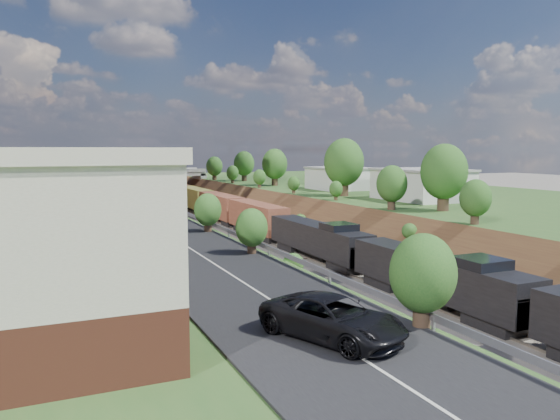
{
  "coord_description": "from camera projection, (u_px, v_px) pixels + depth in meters",
  "views": [
    {
      "loc": [
        -25.01,
        -8.7,
        11.94
      ],
      "look_at": [
        -3.23,
        40.11,
        6.0
      ],
      "focal_mm": 35.0,
      "sensor_mm": 36.0,
      "label": 1
    }
  ],
  "objects": [
    {
      "name": "guardrail",
      "position": [
        157.0,
        201.0,
        68.39
      ],
      "size": [
        0.1,
        171.0,
        0.7
      ],
      "color": "#99999E",
      "rests_on": "platform_left"
    },
    {
      "name": "embankment_left",
      "position": [
        161.0,
        244.0,
        69.35
      ],
      "size": [
        10.0,
        180.0,
        10.0
      ],
      "primitive_type": "cube",
      "rotation": [
        0.0,
        0.79,
        0.0
      ],
      "color": "brown",
      "rests_on": "ground"
    },
    {
      "name": "overpass",
      "position": [
        152.0,
        179.0,
        129.53
      ],
      "size": [
        24.5,
        8.3,
        7.4
      ],
      "color": "gray",
      "rests_on": "ground"
    },
    {
      "name": "road",
      "position": [
        123.0,
        206.0,
        66.97
      ],
      "size": [
        8.0,
        180.0,
        0.1
      ],
      "primitive_type": "cube",
      "color": "black",
      "rests_on": "platform_left"
    },
    {
      "name": "rail_left_track",
      "position": [
        224.0,
        239.0,
        72.74
      ],
      "size": [
        1.58,
        180.0,
        0.18
      ],
      "primitive_type": "cube",
      "color": "gray",
      "rests_on": "ground"
    },
    {
      "name": "tree_left_crest",
      "position": [
        286.0,
        234.0,
        31.94
      ],
      "size": [
        2.45,
        2.45,
        3.55
      ],
      "color": "#473323",
      "rests_on": "platform_left"
    },
    {
      "name": "white_building_far",
      "position": [
        338.0,
        179.0,
        95.07
      ],
      "size": [
        8.0,
        10.0,
        3.6
      ],
      "primitive_type": "cube",
      "color": "silver",
      "rests_on": "platform_right"
    },
    {
      "name": "suv",
      "position": [
        333.0,
        318.0,
        19.7
      ],
      "size": [
        4.54,
        6.16,
        1.56
      ],
      "primitive_type": "imported",
      "rotation": [
        0.0,
        0.0,
        0.4
      ],
      "color": "black",
      "rests_on": "road"
    },
    {
      "name": "embankment_right",
      "position": [
        314.0,
        233.0,
        78.26
      ],
      "size": [
        10.0,
        180.0,
        10.0
      ],
      "primitive_type": "cube",
      "rotation": [
        0.0,
        0.79,
        0.0
      ],
      "color": "brown",
      "rests_on": "ground"
    },
    {
      "name": "white_building_near",
      "position": [
        422.0,
        185.0,
        75.28
      ],
      "size": [
        9.0,
        12.0,
        4.0
      ],
      "primitive_type": "cube",
      "color": "silver",
      "rests_on": "platform_right"
    },
    {
      "name": "freight_train",
      "position": [
        241.0,
        212.0,
        81.39
      ],
      "size": [
        3.05,
        139.14,
        4.56
      ],
      "color": "black",
      "rests_on": "ground"
    },
    {
      "name": "platform_right",
      "position": [
        437.0,
        209.0,
        86.89
      ],
      "size": [
        44.0,
        180.0,
        5.0
      ],
      "primitive_type": "cube",
      "color": "#315A25",
      "rests_on": "ground"
    },
    {
      "name": "tree_right_large",
      "position": [
        444.0,
        172.0,
        61.5
      ],
      "size": [
        5.25,
        5.25,
        7.61
      ],
      "color": "#473323",
      "rests_on": "platform_right"
    },
    {
      "name": "rail_right_track",
      "position": [
        260.0,
        236.0,
        74.84
      ],
      "size": [
        1.58,
        180.0,
        0.18
      ],
      "primitive_type": "cube",
      "color": "gray",
      "rests_on": "ground"
    }
  ]
}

